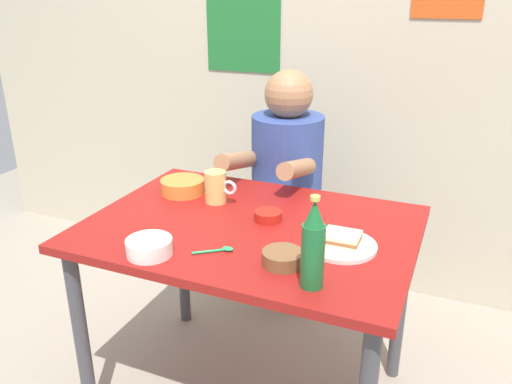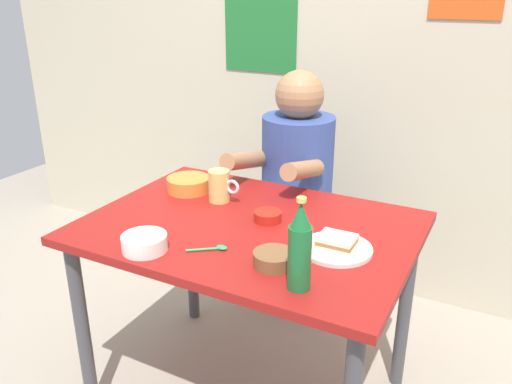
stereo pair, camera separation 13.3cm
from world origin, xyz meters
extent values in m
cube|color=#BCB299|center=(0.00, 1.05, 1.30)|extent=(4.40, 0.08, 2.60)
cube|color=#1E6B2D|center=(-0.48, 1.01, 1.34)|extent=(0.40, 0.01, 0.52)
cube|color=maroon|center=(0.00, 0.00, 0.72)|extent=(1.10, 0.80, 0.03)
cylinder|color=#3F3F44|center=(-0.49, -0.34, 0.35)|extent=(0.05, 0.05, 0.71)
cylinder|color=#3F3F44|center=(-0.49, 0.34, 0.35)|extent=(0.05, 0.05, 0.71)
cylinder|color=#3F3F44|center=(0.49, 0.34, 0.35)|extent=(0.05, 0.05, 0.71)
cylinder|color=#4C4C51|center=(-0.09, 0.63, 0.21)|extent=(0.08, 0.08, 0.41)
cylinder|color=maroon|center=(-0.09, 0.63, 0.43)|extent=(0.34, 0.34, 0.04)
cylinder|color=#33478C|center=(-0.09, 0.63, 0.71)|extent=(0.32, 0.32, 0.52)
sphere|color=#A0704C|center=(-0.09, 0.63, 1.06)|extent=(0.21, 0.21, 0.21)
cylinder|color=#A0704C|center=(-0.22, 0.38, 0.82)|extent=(0.07, 0.31, 0.14)
cylinder|color=#A0704C|center=(0.04, 0.38, 0.82)|extent=(0.07, 0.31, 0.14)
cylinder|color=silver|center=(0.33, -0.05, 0.75)|extent=(0.22, 0.22, 0.01)
cube|color=beige|center=(0.33, -0.05, 0.76)|extent=(0.11, 0.09, 0.01)
cube|color=#9E592D|center=(0.33, -0.05, 0.77)|extent=(0.11, 0.09, 0.01)
cube|color=beige|center=(0.33, -0.05, 0.78)|extent=(0.11, 0.09, 0.01)
cylinder|color=#D1BC66|center=(-0.20, 0.13, 0.80)|extent=(0.08, 0.08, 0.12)
torus|color=silver|center=(-0.14, 0.13, 0.81)|extent=(0.06, 0.01, 0.06)
cylinder|color=#19602D|center=(0.31, -0.29, 0.83)|extent=(0.06, 0.06, 0.18)
cone|color=#19602D|center=(0.31, -0.29, 0.95)|extent=(0.05, 0.05, 0.07)
cylinder|color=#BFB74C|center=(0.31, -0.29, 1.00)|extent=(0.03, 0.03, 0.01)
cylinder|color=orange|center=(-0.36, 0.16, 0.77)|extent=(0.17, 0.17, 0.05)
cylinder|color=#B25B2D|center=(-0.36, 0.16, 0.78)|extent=(0.14, 0.14, 0.02)
cylinder|color=brown|center=(0.20, -0.21, 0.76)|extent=(0.12, 0.12, 0.04)
cylinder|color=brown|center=(0.20, -0.21, 0.77)|extent=(0.10, 0.10, 0.02)
cylinder|color=silver|center=(-0.19, -0.31, 0.77)|extent=(0.14, 0.14, 0.05)
cylinder|color=tan|center=(-0.19, -0.31, 0.78)|extent=(0.11, 0.11, 0.02)
cylinder|color=#B21E14|center=(0.04, 0.05, 0.76)|extent=(0.10, 0.10, 0.03)
cylinder|color=maroon|center=(0.04, 0.05, 0.76)|extent=(0.08, 0.08, 0.02)
cylinder|color=#26A559|center=(-0.03, -0.23, 0.74)|extent=(0.09, 0.07, 0.01)
ellipsoid|color=#26A559|center=(0.01, -0.20, 0.75)|extent=(0.04, 0.02, 0.01)
camera|label=1|loc=(0.64, -1.46, 1.49)|focal=36.26mm
camera|label=2|loc=(0.76, -1.40, 1.49)|focal=36.26mm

